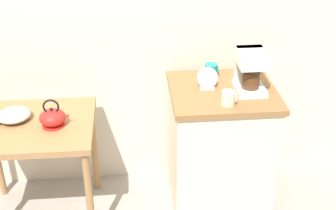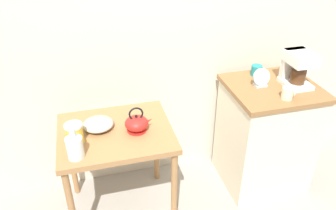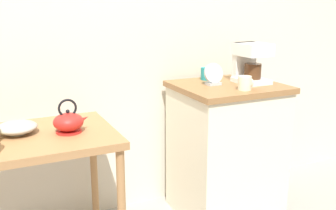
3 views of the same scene
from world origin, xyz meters
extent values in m
cube|color=beige|center=(0.10, 0.46, 1.40)|extent=(4.40, 0.10, 2.80)
cube|color=#9E7044|center=(-0.57, -0.01, 0.73)|extent=(0.76, 0.63, 0.04)
cylinder|color=#9E7044|center=(-0.23, 0.27, 0.36)|extent=(0.04, 0.04, 0.71)
cube|color=beige|center=(0.62, 0.05, 0.43)|extent=(0.63, 0.56, 0.87)
cube|color=olive|center=(0.62, 0.05, 0.89)|extent=(0.66, 0.59, 0.04)
cylinder|color=#9E998C|center=(-0.68, 0.05, 0.76)|extent=(0.09, 0.09, 0.01)
ellipsoid|color=#9E998C|center=(-0.68, 0.05, 0.79)|extent=(0.21, 0.21, 0.06)
cylinder|color=red|center=(-0.43, -0.04, 0.76)|extent=(0.13, 0.13, 0.01)
ellipsoid|color=red|center=(-0.43, -0.04, 0.81)|extent=(0.16, 0.16, 0.09)
cone|color=red|center=(-0.36, -0.04, 0.82)|extent=(0.08, 0.03, 0.06)
sphere|color=black|center=(-0.43, -0.04, 0.87)|extent=(0.02, 0.02, 0.02)
torus|color=black|center=(-0.43, -0.04, 0.89)|extent=(0.10, 0.01, 0.10)
cube|color=white|center=(0.78, 0.02, 0.92)|extent=(0.18, 0.22, 0.03)
cube|color=white|center=(0.78, 0.10, 1.04)|extent=(0.16, 0.05, 0.26)
cube|color=white|center=(0.78, 0.02, 1.13)|extent=(0.18, 0.22, 0.08)
cylinder|color=#4C2D19|center=(0.78, 0.01, 0.99)|extent=(0.11, 0.11, 0.10)
cylinder|color=teal|center=(0.57, 0.25, 0.95)|extent=(0.08, 0.08, 0.08)
torus|color=teal|center=(0.62, 0.25, 0.95)|extent=(0.01, 0.06, 0.06)
cylinder|color=beige|center=(0.61, -0.14, 0.95)|extent=(0.08, 0.08, 0.08)
torus|color=beige|center=(0.65, -0.14, 0.95)|extent=(0.01, 0.06, 0.06)
cube|color=#B2B5BA|center=(0.52, 0.07, 0.91)|extent=(0.09, 0.06, 0.02)
cylinder|color=#B2B5BA|center=(0.52, 0.07, 0.98)|extent=(0.13, 0.06, 0.13)
cylinder|color=black|center=(0.52, 0.07, 0.98)|extent=(0.11, 0.04, 0.11)
camera|label=1|loc=(0.05, -2.44, 2.23)|focal=49.08mm
camera|label=2|loc=(-0.70, -1.88, 2.07)|focal=35.97mm
camera|label=3|loc=(-0.79, -2.02, 1.40)|focal=41.60mm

